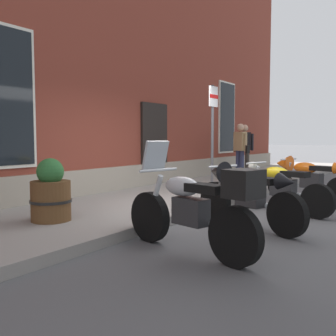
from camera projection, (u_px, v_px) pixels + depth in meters
The scene contains 11 objects.
ground_plane at pixel (208, 214), 7.17m from camera, with size 140.00×140.00×0.00m, color #4C4C4F.
sidewalk at pixel (146, 202), 7.97m from camera, with size 27.87×2.87×0.15m, color gray.
brick_pub_facade at pixel (15, 45), 10.08m from camera, with size 21.87×5.73×7.53m.
motorcycle_silver_touring at pixel (194, 208), 4.61m from camera, with size 0.82×2.06×1.35m.
motorcycle_black_sport at pixel (244, 192), 6.07m from camera, with size 0.93×2.03×1.00m.
motorcycle_yellow_naked at pixel (280, 188), 7.21m from camera, with size 0.73×2.02×0.92m.
motorcycle_orange_sport at pixel (306, 177), 8.40m from camera, with size 0.71×1.94×0.99m.
pedestrian_tan_coat at pixel (240, 147), 12.24m from camera, with size 0.36×0.64×1.68m.
pedestrian_dark_jacket at pixel (244, 147), 12.99m from camera, with size 0.39×0.62×1.67m.
parking_sign at pixel (213, 124), 8.57m from camera, with size 0.36×0.07×2.38m.
barrel_planter at pixel (51, 194), 5.83m from camera, with size 0.61×0.61×0.94m.
Camera 1 is at (-6.27, -3.39, 1.39)m, focal length 41.93 mm.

